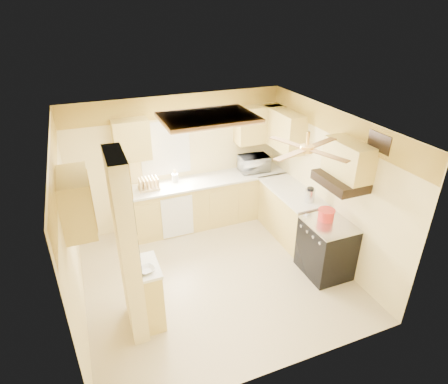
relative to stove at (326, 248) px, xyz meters
name	(u,v)px	position (x,y,z in m)	size (l,w,h in m)	color
floor	(216,275)	(-1.67, 0.55, -0.46)	(4.00, 4.00, 0.00)	tan
ceiling	(214,125)	(-1.67, 0.55, 2.04)	(4.00, 4.00, 0.00)	white
wall_back	(179,162)	(-1.67, 2.45, 0.79)	(4.00, 4.00, 0.00)	#F0DA92
wall_front	(279,292)	(-1.67, -1.35, 0.79)	(4.00, 4.00, 0.00)	#F0DA92
wall_left	(69,237)	(-3.67, 0.55, 0.79)	(3.80, 3.80, 0.00)	#F0DA92
wall_right	(329,186)	(0.33, 0.55, 0.79)	(3.80, 3.80, 0.00)	#F0DA92
wallpaper_border	(176,106)	(-1.67, 2.43, 1.84)	(4.00, 0.02, 0.40)	yellow
partition_column	(127,249)	(-3.02, 0.00, 0.79)	(0.20, 0.70, 2.50)	#F0DA92
partition_ledge	(151,295)	(-2.80, 0.00, -0.01)	(0.25, 0.55, 0.90)	#D7C163
ledge_top	(148,267)	(-2.80, 0.00, 0.46)	(0.28, 0.58, 0.04)	silver
lower_cabinets_back	(210,201)	(-1.17, 2.15, -0.01)	(3.00, 0.60, 0.90)	#D7C163
lower_cabinets_right	(290,214)	(0.03, 1.15, -0.01)	(0.60, 1.40, 0.90)	#D7C163
countertop_back	(210,180)	(-1.17, 2.14, 0.46)	(3.04, 0.64, 0.04)	silver
countertop_right	(292,191)	(0.02, 1.15, 0.46)	(0.64, 1.44, 0.04)	silver
dishwasher_panel	(178,217)	(-1.92, 1.84, -0.03)	(0.58, 0.02, 0.80)	white
window	(165,149)	(-1.92, 2.44, 1.09)	(0.92, 0.02, 1.02)	white
upper_cab_back_left	(132,140)	(-2.52, 2.27, 1.39)	(0.60, 0.35, 0.70)	#D7C163
upper_cab_back_right	(259,124)	(-0.12, 2.27, 1.39)	(0.90, 0.35, 0.70)	#D7C163
upper_cab_right	(284,130)	(0.16, 1.80, 1.39)	(0.35, 1.00, 0.70)	#D7C163
upper_cab_left_wall	(76,202)	(-3.49, 0.30, 1.39)	(0.35, 0.75, 0.70)	#D7C163
upper_cab_over_stove	(348,159)	(0.16, 0.00, 1.49)	(0.35, 0.76, 0.52)	#D7C163
stove	(326,248)	(0.00, 0.00, 0.00)	(0.68, 0.77, 0.92)	black
range_hood	(340,181)	(0.07, 0.00, 1.16)	(0.50, 0.76, 0.14)	black
poster_menu	(131,205)	(-2.91, 0.00, 1.39)	(0.02, 0.42, 0.57)	black
poster_nashville	(137,251)	(-2.91, 0.00, 0.74)	(0.02, 0.42, 0.57)	black
ceiling_light_panel	(208,118)	(-1.57, 1.05, 2.00)	(1.35, 0.95, 0.06)	brown
ceiling_fan	(307,148)	(-0.67, -0.15, 1.83)	(1.15, 1.15, 0.26)	gold
vent_grate	(379,142)	(0.31, -0.35, 1.84)	(0.02, 0.40, 0.25)	black
microwave	(254,163)	(-0.23, 2.18, 0.64)	(0.56, 0.38, 0.31)	white
bowl	(147,270)	(-2.83, -0.11, 0.50)	(0.20, 0.20, 0.05)	white
dutch_oven	(326,215)	(0.01, 0.12, 0.54)	(0.26, 0.26, 0.18)	red
kettle	(310,195)	(0.07, 0.68, 0.60)	(0.17, 0.17, 0.25)	silver
dish_rack	(149,185)	(-2.33, 2.15, 0.55)	(0.36, 0.27, 0.21)	#D2B379
utensil_crock	(175,178)	(-1.81, 2.27, 0.56)	(0.12, 0.12, 0.24)	white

